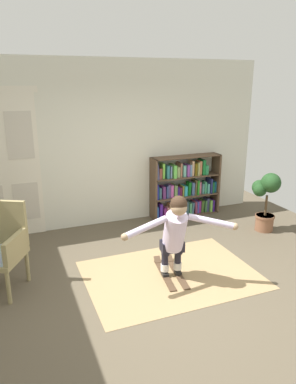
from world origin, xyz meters
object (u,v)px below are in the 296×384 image
at_px(skis_pair, 170,272).
at_px(person_skier, 175,231).
at_px(bookshelf, 184,188).
at_px(potted_plant, 267,193).

bearing_deg(skis_pair, person_skier, -98.42).
xyz_separation_m(bookshelf, person_skier, (-1.23, -2.15, 0.17)).
height_order(bookshelf, skis_pair, bookshelf).
distance_m(potted_plant, skis_pair, 2.39).
height_order(skis_pair, person_skier, person_skier).
bearing_deg(potted_plant, person_skier, -156.87).
bearing_deg(person_skier, skis_pair, 81.58).
distance_m(bookshelf, skis_pair, 2.38).
xyz_separation_m(potted_plant, skis_pair, (-2.17, -0.77, -0.66)).
height_order(bookshelf, potted_plant, bookshelf).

